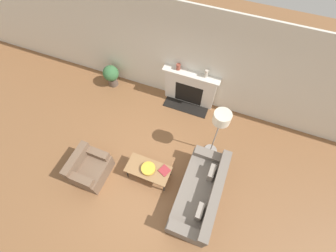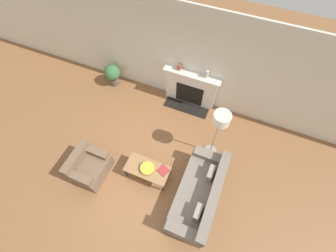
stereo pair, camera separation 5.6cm
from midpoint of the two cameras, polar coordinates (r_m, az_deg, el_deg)
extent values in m
plane|color=brown|center=(5.74, -5.24, -13.36)|extent=(18.00, 18.00, 0.00)
cube|color=silver|center=(6.03, 5.41, 16.41)|extent=(18.00, 0.06, 2.90)
cube|color=silver|center=(6.55, 5.35, 9.52)|extent=(1.46, 0.20, 1.10)
cube|color=black|center=(6.61, 5.01, 8.13)|extent=(0.80, 0.04, 0.71)
cube|color=black|center=(6.79, 4.23, 4.86)|extent=(1.32, 0.40, 0.02)
cube|color=silver|center=(6.12, 5.69, 12.90)|extent=(1.58, 0.28, 0.05)
cube|color=slate|center=(5.41, 7.33, -16.70)|extent=(0.85, 1.99, 0.45)
cube|color=slate|center=(5.04, 11.62, -16.61)|extent=(0.20, 1.99, 0.37)
cube|color=slate|center=(5.46, 10.50, -7.34)|extent=(0.78, 0.22, 0.15)
cube|color=slate|center=(4.92, 4.31, -25.12)|extent=(0.78, 0.22, 0.15)
cube|color=gray|center=(5.22, 10.64, -11.56)|extent=(0.12, 0.32, 0.28)
cube|color=gray|center=(4.95, 7.64, -20.74)|extent=(0.12, 0.32, 0.28)
cube|color=brown|center=(5.87, -19.06, -10.61)|extent=(0.73, 0.87, 0.44)
cube|color=brown|center=(5.67, -22.50, -8.00)|extent=(0.18, 0.87, 0.32)
cube|color=brown|center=(5.54, -21.82, -12.41)|extent=(0.66, 0.18, 0.17)
cube|color=brown|center=(5.68, -18.12, -6.51)|extent=(0.66, 0.18, 0.17)
cube|color=olive|center=(5.38, -5.36, -10.85)|extent=(1.05, 0.51, 0.03)
cylinder|color=black|center=(5.64, -10.66, -11.73)|extent=(0.03, 0.03, 0.40)
cylinder|color=black|center=(5.44, -1.35, -15.44)|extent=(0.03, 0.03, 0.40)
cylinder|color=black|center=(5.77, -8.70, -8.05)|extent=(0.03, 0.03, 0.40)
cylinder|color=black|center=(5.57, 0.37, -11.49)|extent=(0.03, 0.03, 0.40)
cylinder|color=gold|center=(5.35, -5.30, -10.87)|extent=(0.12, 0.12, 0.02)
cylinder|color=gold|center=(5.31, -5.33, -10.71)|extent=(0.33, 0.33, 0.06)
cube|color=#9E2D33|center=(5.32, -1.22, -11.24)|extent=(0.29, 0.29, 0.02)
cylinder|color=gray|center=(6.10, 10.44, -6.05)|extent=(0.34, 0.34, 0.03)
cylinder|color=gray|center=(5.47, 11.61, -2.67)|extent=(0.03, 0.03, 1.42)
cylinder|color=beige|center=(4.81, 13.23, 2.06)|extent=(0.38, 0.38, 0.26)
cylinder|color=brown|center=(6.14, 2.37, 14.77)|extent=(0.11, 0.11, 0.16)
cylinder|color=beige|center=(5.99, 9.41, 12.98)|extent=(0.09, 0.09, 0.23)
cylinder|color=brown|center=(7.49, -13.97, 10.96)|extent=(0.29, 0.29, 0.27)
sphere|color=#386B3D|center=(7.25, -14.56, 12.85)|extent=(0.48, 0.48, 0.48)
camera|label=1|loc=(0.03, -90.28, -0.44)|focal=24.00mm
camera|label=2|loc=(0.03, 89.72, 0.44)|focal=24.00mm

